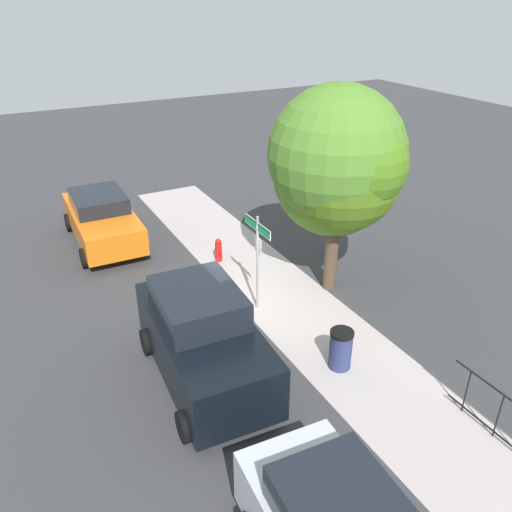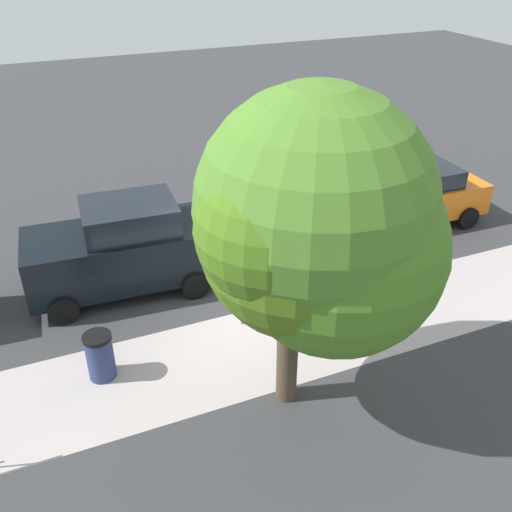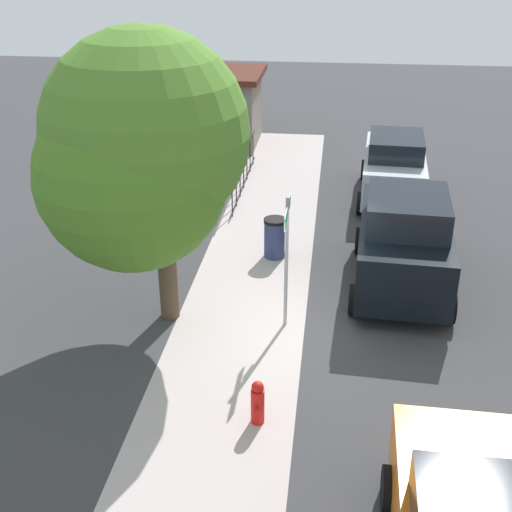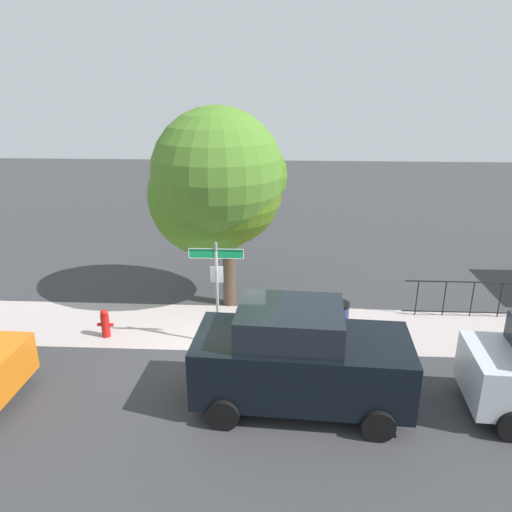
{
  "view_description": "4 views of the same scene",
  "coord_description": "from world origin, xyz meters",
  "px_view_note": "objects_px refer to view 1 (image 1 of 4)",
  "views": [
    {
      "loc": [
        10.46,
        -5.24,
        7.79
      ],
      "look_at": [
        0.58,
        0.05,
        1.95
      ],
      "focal_mm": 35.94,
      "sensor_mm": 36.0,
      "label": 1
    },
    {
      "loc": [
        3.58,
        9.69,
        7.58
      ],
      "look_at": [
        -0.26,
        0.56,
        1.74
      ],
      "focal_mm": 39.73,
      "sensor_mm": 36.0,
      "label": 2
    },
    {
      "loc": [
        -11.4,
        -0.39,
        7.1
      ],
      "look_at": [
        -0.44,
        0.93,
        1.72
      ],
      "focal_mm": 46.76,
      "sensor_mm": 36.0,
      "label": 3
    },
    {
      "loc": [
        1.56,
        -10.83,
        6.47
      ],
      "look_at": [
        0.95,
        0.98,
        2.19
      ],
      "focal_mm": 34.97,
      "sensor_mm": 36.0,
      "label": 4
    }
  ],
  "objects_px": {
    "street_sign": "(258,245)",
    "trash_bin": "(341,349)",
    "shade_tree": "(340,166)",
    "fire_hydrant": "(219,250)",
    "car_black": "(203,338)",
    "car_orange": "(102,218)"
  },
  "relations": [
    {
      "from": "car_orange",
      "to": "trash_bin",
      "type": "xyz_separation_m",
      "value": [
        9.25,
        3.19,
        -0.37
      ]
    },
    {
      "from": "shade_tree",
      "to": "street_sign",
      "type": "bearing_deg",
      "value": -85.37
    },
    {
      "from": "car_black",
      "to": "trash_bin",
      "type": "bearing_deg",
      "value": 72.45
    },
    {
      "from": "trash_bin",
      "to": "fire_hydrant",
      "type": "bearing_deg",
      "value": -177.18
    },
    {
      "from": "street_sign",
      "to": "car_orange",
      "type": "height_order",
      "value": "street_sign"
    },
    {
      "from": "car_orange",
      "to": "fire_hydrant",
      "type": "distance_m",
      "value": 4.32
    },
    {
      "from": "car_orange",
      "to": "street_sign",
      "type": "bearing_deg",
      "value": 25.05
    },
    {
      "from": "car_orange",
      "to": "fire_hydrant",
      "type": "xyz_separation_m",
      "value": [
        3.17,
        2.89,
        -0.48
      ]
    },
    {
      "from": "street_sign",
      "to": "car_orange",
      "type": "bearing_deg",
      "value": -156.39
    },
    {
      "from": "car_black",
      "to": "fire_hydrant",
      "type": "bearing_deg",
      "value": 155.78
    },
    {
      "from": "car_black",
      "to": "fire_hydrant",
      "type": "distance_m",
      "value": 5.66
    },
    {
      "from": "trash_bin",
      "to": "car_black",
      "type": "bearing_deg",
      "value": -110.94
    },
    {
      "from": "trash_bin",
      "to": "street_sign",
      "type": "bearing_deg",
      "value": -170.82
    },
    {
      "from": "car_black",
      "to": "trash_bin",
      "type": "xyz_separation_m",
      "value": [
        1.11,
        2.9,
        -0.59
      ]
    },
    {
      "from": "street_sign",
      "to": "shade_tree",
      "type": "relative_size",
      "value": 0.47
    },
    {
      "from": "shade_tree",
      "to": "fire_hydrant",
      "type": "height_order",
      "value": "shade_tree"
    },
    {
      "from": "street_sign",
      "to": "trash_bin",
      "type": "relative_size",
      "value": 2.78
    },
    {
      "from": "car_black",
      "to": "fire_hydrant",
      "type": "relative_size",
      "value": 5.68
    },
    {
      "from": "car_orange",
      "to": "car_black",
      "type": "relative_size",
      "value": 1.04
    },
    {
      "from": "shade_tree",
      "to": "car_orange",
      "type": "distance_m",
      "value": 8.43
    },
    {
      "from": "car_orange",
      "to": "trash_bin",
      "type": "bearing_deg",
      "value": 20.48
    },
    {
      "from": "street_sign",
      "to": "trash_bin",
      "type": "height_order",
      "value": "street_sign"
    }
  ]
}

